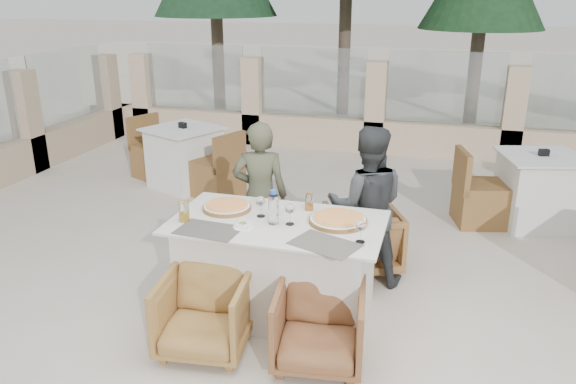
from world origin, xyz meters
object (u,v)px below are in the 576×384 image
(pizza_left, at_px, (227,206))
(armchair_far_right, at_px, (362,238))
(armchair_far_left, at_px, (265,237))
(pizza_right, at_px, (338,219))
(wine_glass_near, at_px, (290,213))
(beer_glass_right, at_px, (309,202))
(bg_table_b, at_px, (538,190))
(armchair_near_right, at_px, (319,326))
(wine_glass_corner, at_px, (361,230))
(dining_table, at_px, (278,267))
(bg_table_a, at_px, (185,157))
(water_bottle, at_px, (274,207))
(diner_right, at_px, (367,206))
(beer_glass_left, at_px, (184,211))
(wine_glass_centre, at_px, (261,205))
(armchair_near_left, at_px, (205,313))
(olive_dish, at_px, (243,225))
(diner_left, at_px, (260,196))

(pizza_left, bearing_deg, armchair_far_right, 38.99)
(armchair_far_left, bearing_deg, pizza_right, 119.86)
(pizza_right, bearing_deg, wine_glass_near, -158.49)
(wine_glass_near, bearing_deg, beer_glass_right, 77.98)
(beer_glass_right, bearing_deg, armchair_far_left, 138.28)
(bg_table_b, bearing_deg, armchair_near_right, -134.15)
(pizza_left, height_order, beer_glass_right, beer_glass_right)
(wine_glass_corner, distance_m, bg_table_b, 3.10)
(wine_glass_near, height_order, beer_glass_right, wine_glass_near)
(dining_table, distance_m, bg_table_a, 3.28)
(dining_table, relative_size, water_bottle, 6.04)
(armchair_near_right, xyz_separation_m, diner_right, (0.12, 1.24, 0.41))
(beer_glass_left, bearing_deg, water_bottle, 11.50)
(wine_glass_centre, bearing_deg, dining_table, -21.34)
(armchair_near_left, bearing_deg, armchair_far_left, 83.76)
(wine_glass_corner, distance_m, beer_glass_left, 1.33)
(water_bottle, relative_size, wine_glass_near, 1.44)
(diner_right, bearing_deg, wine_glass_corner, 84.78)
(beer_glass_right, bearing_deg, armchair_far_right, 60.79)
(pizza_right, height_order, olive_dish, pizza_right)
(armchair_far_right, height_order, armchair_near_left, armchair_far_right)
(pizza_left, bearing_deg, diner_right, 29.01)
(bg_table_a, bearing_deg, beer_glass_left, -40.07)
(wine_glass_corner, relative_size, olive_dish, 1.67)
(pizza_right, relative_size, armchair_near_right, 0.71)
(beer_glass_right, height_order, bg_table_a, beer_glass_right)
(olive_dish, bearing_deg, pizza_right, 23.63)
(pizza_right, relative_size, armchair_near_left, 0.71)
(pizza_left, relative_size, diner_left, 0.28)
(bg_table_a, bearing_deg, diner_left, -24.44)
(armchair_far_left, distance_m, armchair_near_left, 1.37)
(pizza_right, height_order, water_bottle, water_bottle)
(dining_table, relative_size, armchair_far_right, 2.50)
(wine_glass_near, bearing_deg, olive_dish, -154.17)
(diner_left, bearing_deg, bg_table_b, -158.75)
(water_bottle, xyz_separation_m, wine_glass_near, (0.12, 0.02, -0.04))
(pizza_left, height_order, beer_glass_left, beer_glass_left)
(pizza_right, relative_size, wine_glass_corner, 2.37)
(armchair_far_right, relative_size, diner_right, 0.46)
(dining_table, bearing_deg, wine_glass_near, -16.23)
(wine_glass_corner, distance_m, bg_table_a, 3.89)
(water_bottle, height_order, beer_glass_right, water_bottle)
(pizza_right, distance_m, wine_glass_centre, 0.60)
(dining_table, distance_m, armchair_near_right, 0.72)
(beer_glass_right, bearing_deg, wine_glass_corner, -45.54)
(water_bottle, distance_m, beer_glass_left, 0.67)
(pizza_right, bearing_deg, armchair_far_left, 140.36)
(water_bottle, xyz_separation_m, diner_right, (0.59, 0.74, -0.21))
(wine_glass_corner, relative_size, diner_left, 0.14)
(olive_dish, relative_size, armchair_far_right, 0.17)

